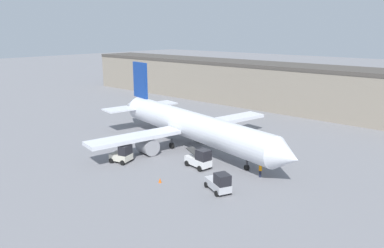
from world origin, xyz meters
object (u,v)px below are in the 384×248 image
(baggage_tug, at_px, (122,154))
(safety_cone_near, at_px, (160,180))
(airplane, at_px, (188,125))
(belt_loader_truck, at_px, (200,159))
(pushback_tug, at_px, (219,183))
(ground_crew_worker, at_px, (260,170))

(baggage_tug, height_order, safety_cone_near, baggage_tug)
(airplane, bearing_deg, safety_cone_near, -49.82)
(airplane, xyz_separation_m, safety_cone_near, (6.64, -12.25, -3.09))
(baggage_tug, relative_size, belt_loader_truck, 0.79)
(belt_loader_truck, bearing_deg, safety_cone_near, -84.58)
(airplane, distance_m, baggage_tug, 11.18)
(pushback_tug, bearing_deg, ground_crew_worker, 105.13)
(baggage_tug, height_order, belt_loader_truck, belt_loader_truck)
(pushback_tug, distance_m, safety_cone_near, 7.07)
(airplane, height_order, pushback_tug, airplane)
(baggage_tug, distance_m, safety_cone_near, 8.72)
(ground_crew_worker, xyz_separation_m, safety_cone_near, (-7.73, -8.93, -0.65))
(pushback_tug, bearing_deg, safety_cone_near, -134.33)
(airplane, height_order, ground_crew_worker, airplane)
(airplane, relative_size, belt_loader_truck, 10.31)
(belt_loader_truck, height_order, pushback_tug, belt_loader_truck)
(belt_loader_truck, bearing_deg, baggage_tug, -141.65)
(baggage_tug, xyz_separation_m, belt_loader_truck, (8.94, 5.08, 0.12))
(airplane, xyz_separation_m, pushback_tug, (13.22, -9.79, -2.34))
(ground_crew_worker, relative_size, safety_cone_near, 3.17)
(pushback_tug, bearing_deg, airplane, 168.64)
(airplane, distance_m, ground_crew_worker, 14.94)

